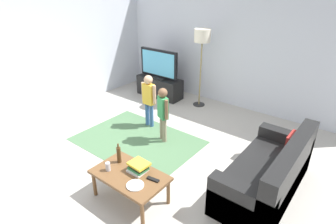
{
  "coord_description": "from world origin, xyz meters",
  "views": [
    {
      "loc": [
        2.66,
        -2.78,
        2.71
      ],
      "look_at": [
        0.0,
        0.6,
        0.65
      ],
      "focal_mm": 29.42,
      "sensor_mm": 36.0,
      "label": 1
    }
  ],
  "objects_px": {
    "bottle": "(119,155)",
    "tv_remote": "(153,179)",
    "tv": "(159,64)",
    "coffee_table": "(130,177)",
    "plate": "(135,185)",
    "child_center": "(163,110)",
    "soda_can": "(108,167)",
    "book_stack": "(138,167)",
    "couch": "(271,176)",
    "child_near_tv": "(149,96)",
    "tv_stand": "(160,87)",
    "floor_lamp": "(202,40)"
  },
  "relations": [
    {
      "from": "bottle",
      "to": "tv_remote",
      "type": "xyz_separation_m",
      "value": [
        0.62,
        0.0,
        -0.11
      ]
    },
    {
      "from": "tv",
      "to": "coffee_table",
      "type": "distance_m",
      "value": 3.76
    },
    {
      "from": "plate",
      "to": "tv",
      "type": "bearing_deg",
      "value": 125.68
    },
    {
      "from": "child_center",
      "to": "soda_can",
      "type": "relative_size",
      "value": 8.64
    },
    {
      "from": "book_stack",
      "to": "couch",
      "type": "bearing_deg",
      "value": 40.26
    },
    {
      "from": "soda_can",
      "to": "couch",
      "type": "bearing_deg",
      "value": 39.52
    },
    {
      "from": "coffee_table",
      "to": "book_stack",
      "type": "xyz_separation_m",
      "value": [
        0.05,
        0.12,
        0.12
      ]
    },
    {
      "from": "child_near_tv",
      "to": "coffee_table",
      "type": "distance_m",
      "value": 2.14
    },
    {
      "from": "coffee_table",
      "to": "bottle",
      "type": "bearing_deg",
      "value": 161.57
    },
    {
      "from": "tv_stand",
      "to": "tv",
      "type": "bearing_deg",
      "value": -90.0
    },
    {
      "from": "floor_lamp",
      "to": "tv_remote",
      "type": "relative_size",
      "value": 10.47
    },
    {
      "from": "floor_lamp",
      "to": "tv",
      "type": "bearing_deg",
      "value": -171.1
    },
    {
      "from": "child_center",
      "to": "plate",
      "type": "height_order",
      "value": "child_center"
    },
    {
      "from": "tv_remote",
      "to": "tv_stand",
      "type": "bearing_deg",
      "value": 119.54
    },
    {
      "from": "tv_stand",
      "to": "tv",
      "type": "distance_m",
      "value": 0.6
    },
    {
      "from": "floor_lamp",
      "to": "child_near_tv",
      "type": "relative_size",
      "value": 1.65
    },
    {
      "from": "child_center",
      "to": "soda_can",
      "type": "distance_m",
      "value": 1.63
    },
    {
      "from": "soda_can",
      "to": "tv_remote",
      "type": "bearing_deg",
      "value": 20.14
    },
    {
      "from": "book_stack",
      "to": "tv",
      "type": "bearing_deg",
      "value": 125.69
    },
    {
      "from": "tv_stand",
      "to": "soda_can",
      "type": "bearing_deg",
      "value": -60.81
    },
    {
      "from": "tv_stand",
      "to": "child_center",
      "type": "bearing_deg",
      "value": -48.48
    },
    {
      "from": "tv_stand",
      "to": "child_near_tv",
      "type": "height_order",
      "value": "child_near_tv"
    },
    {
      "from": "tv",
      "to": "soda_can",
      "type": "bearing_deg",
      "value": -60.65
    },
    {
      "from": "child_center",
      "to": "plate",
      "type": "xyz_separation_m",
      "value": [
        0.85,
        -1.59,
        -0.2
      ]
    },
    {
      "from": "bottle",
      "to": "plate",
      "type": "bearing_deg",
      "value": -22.92
    },
    {
      "from": "floor_lamp",
      "to": "book_stack",
      "type": "height_order",
      "value": "floor_lamp"
    },
    {
      "from": "soda_can",
      "to": "tv_stand",
      "type": "bearing_deg",
      "value": 119.19
    },
    {
      "from": "coffee_table",
      "to": "couch",
      "type": "bearing_deg",
      "value": 42.08
    },
    {
      "from": "book_stack",
      "to": "soda_can",
      "type": "relative_size",
      "value": 2.22
    },
    {
      "from": "soda_can",
      "to": "tv",
      "type": "bearing_deg",
      "value": 119.35
    },
    {
      "from": "floor_lamp",
      "to": "tv_remote",
      "type": "distance_m",
      "value": 3.6
    },
    {
      "from": "child_near_tv",
      "to": "bottle",
      "type": "height_order",
      "value": "child_near_tv"
    },
    {
      "from": "tv",
      "to": "child_center",
      "type": "xyz_separation_m",
      "value": [
        1.46,
        -1.62,
        -0.22
      ]
    },
    {
      "from": "book_stack",
      "to": "tv_remote",
      "type": "xyz_separation_m",
      "value": [
        0.27,
        -0.02,
        -0.06
      ]
    },
    {
      "from": "tv",
      "to": "tv_remote",
      "type": "distance_m",
      "value": 3.86
    },
    {
      "from": "book_stack",
      "to": "child_near_tv",
      "type": "bearing_deg",
      "value": 127.91
    },
    {
      "from": "tv_stand",
      "to": "tv_remote",
      "type": "relative_size",
      "value": 7.06
    },
    {
      "from": "coffee_table",
      "to": "tv_remote",
      "type": "bearing_deg",
      "value": 17.35
    },
    {
      "from": "tv_stand",
      "to": "book_stack",
      "type": "relative_size",
      "value": 4.5
    },
    {
      "from": "tv",
      "to": "child_near_tv",
      "type": "height_order",
      "value": "tv"
    },
    {
      "from": "coffee_table",
      "to": "book_stack",
      "type": "distance_m",
      "value": 0.17
    },
    {
      "from": "couch",
      "to": "child_near_tv",
      "type": "relative_size",
      "value": 1.67
    },
    {
      "from": "couch",
      "to": "child_center",
      "type": "xyz_separation_m",
      "value": [
        -2.05,
        0.18,
        0.33
      ]
    },
    {
      "from": "tv",
      "to": "bottle",
      "type": "bearing_deg",
      "value": -59.16
    },
    {
      "from": "floor_lamp",
      "to": "coffee_table",
      "type": "relative_size",
      "value": 1.78
    },
    {
      "from": "bottle",
      "to": "tv_stand",
      "type": "bearing_deg",
      "value": 120.66
    },
    {
      "from": "coffee_table",
      "to": "child_near_tv",
      "type": "bearing_deg",
      "value": 124.89
    },
    {
      "from": "tv_stand",
      "to": "soda_can",
      "type": "xyz_separation_m",
      "value": [
        1.81,
        -3.23,
        0.24
      ]
    },
    {
      "from": "tv",
      "to": "plate",
      "type": "height_order",
      "value": "tv"
    },
    {
      "from": "tv_stand",
      "to": "bottle",
      "type": "relative_size",
      "value": 4.04
    }
  ]
}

